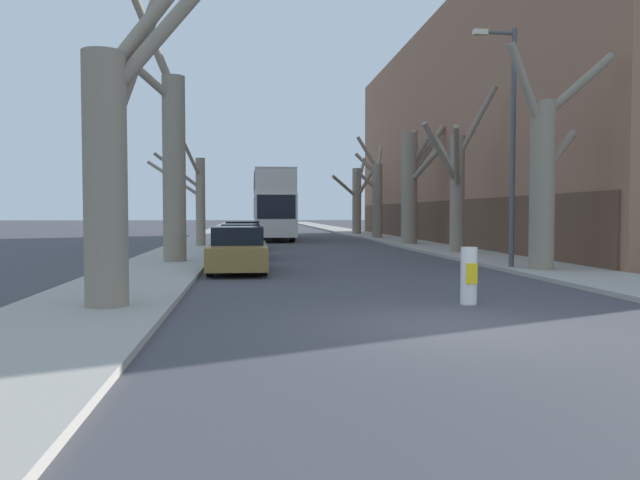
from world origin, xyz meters
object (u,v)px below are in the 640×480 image
street_tree_right_0 (544,176)px  street_tree_right_3 (376,194)px  street_tree_right_2 (411,184)px  parked_car_0 (238,250)px  street_tree_left_0 (113,156)px  street_tree_right_1 (457,185)px  street_tree_left_1 (172,159)px  traffic_bollard (469,276)px  street_tree_right_4 (357,198)px  lamp_post (510,136)px  parked_car_1 (241,242)px  double_decker_bus (273,202)px  street_tree_left_2 (196,196)px  parked_car_2 (243,236)px

street_tree_right_0 → street_tree_right_3: street_tree_right_3 is taller
street_tree_right_2 → parked_car_0: street_tree_right_2 is taller
street_tree_left_0 → street_tree_right_1: bearing=51.6°
street_tree_left_1 → street_tree_right_3: 22.85m
street_tree_left_0 → street_tree_right_3: (11.13, 30.50, 0.23)m
traffic_bollard → street_tree_right_3: bearing=81.9°
parked_car_0 → street_tree_right_1: bearing=35.9°
street_tree_left_0 → street_tree_right_2: (11.42, 22.15, 0.59)m
street_tree_right_2 → traffic_bollard: size_ratio=5.86×
street_tree_right_4 → lamp_post: (-0.63, -31.91, 1.22)m
street_tree_left_1 → street_tree_right_3: (11.36, 19.82, -0.63)m
street_tree_left_1 → parked_car_1: 4.75m
double_decker_bus → traffic_bollard: bearing=-84.8°
double_decker_bus → traffic_bollard: 30.82m
street_tree_right_1 → lamp_post: 7.39m
street_tree_left_2 → street_tree_left_0: bearing=-89.3°
street_tree_right_3 → traffic_bollard: 30.76m
street_tree_right_1 → street_tree_left_0: bearing=-128.4°
street_tree_left_2 → traffic_bollard: size_ratio=5.24×
parked_car_2 → street_tree_right_0: bearing=-56.0°
street_tree_left_0 → street_tree_right_0: (11.30, 6.16, 0.07)m
street_tree_right_4 → lamp_post: bearing=-91.1°
street_tree_right_3 → double_decker_bus: (-7.09, 0.28, -0.51)m
traffic_bollard → street_tree_right_1: bearing=72.2°
street_tree_right_1 → parked_car_0: bearing=-144.1°
street_tree_left_2 → double_decker_bus: size_ratio=0.54×
street_tree_left_0 → street_tree_right_4: street_tree_left_0 is taller
street_tree_right_0 → street_tree_right_3: size_ratio=0.96×
lamp_post → street_tree_right_3: bearing=88.8°
street_tree_right_0 → street_tree_right_2: (0.12, 15.98, 0.51)m
street_tree_left_2 → street_tree_right_2: bearing=5.0°
street_tree_left_1 → street_tree_right_4: (11.49, 28.35, -0.69)m
street_tree_left_2 → street_tree_right_4: bearing=57.2°
parked_car_1 → traffic_bollard: parked_car_1 is taller
street_tree_right_3 → parked_car_1: street_tree_right_3 is taller
street_tree_left_2 → lamp_post: 17.83m
lamp_post → parked_car_0: bearing=176.4°
street_tree_right_1 → double_decker_bus: size_ratio=0.64×
street_tree_right_1 → parked_car_1: 9.63m
street_tree_right_3 → street_tree_left_0: bearing=-110.1°
lamp_post → parked_car_2: bearing=123.9°
street_tree_right_0 → parked_car_2: size_ratio=1.63×
street_tree_right_2 → parked_car_2: (-9.31, -2.37, -2.80)m
street_tree_left_1 → street_tree_right_3: street_tree_left_1 is taller
street_tree_right_1 → street_tree_right_4: 24.66m
street_tree_right_1 → parked_car_2: bearing=149.8°
double_decker_bus → traffic_bollard: (2.77, -30.63, -2.01)m
street_tree_right_3 → lamp_post: bearing=-91.2°
double_decker_bus → parked_car_1: double_decker_bus is taller
street_tree_left_1 → street_tree_left_2: size_ratio=1.58×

